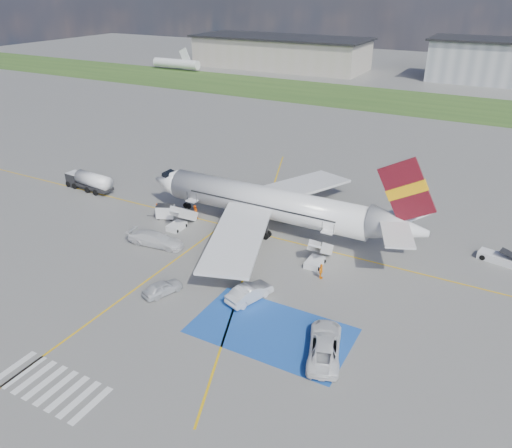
# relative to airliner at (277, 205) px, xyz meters

# --- Properties ---
(ground) EXTENTS (400.00, 400.00, 0.00)m
(ground) POSITION_rel_airliner_xyz_m (-1.51, -14.00, -3.39)
(ground) COLOR #60605E
(ground) RESTS_ON ground
(grass_strip) EXTENTS (400.00, 30.00, 0.01)m
(grass_strip) POSITION_rel_airliner_xyz_m (-1.51, 81.00, -3.39)
(grass_strip) COLOR #2D4C1E
(grass_strip) RESTS_ON ground
(taxiway_line_main) EXTENTS (120.00, 0.20, 0.01)m
(taxiway_line_main) POSITION_rel_airliner_xyz_m (-1.51, -2.00, -3.39)
(taxiway_line_main) COLOR gold
(taxiway_line_main) RESTS_ON ground
(taxiway_line_cross) EXTENTS (0.20, 60.00, 0.01)m
(taxiway_line_cross) POSITION_rel_airliner_xyz_m (-6.51, -24.00, -3.39)
(taxiway_line_cross) COLOR gold
(taxiway_line_cross) RESTS_ON ground
(taxiway_line_diag) EXTENTS (20.71, 56.45, 0.01)m
(taxiway_line_diag) POSITION_rel_airliner_xyz_m (-1.51, -2.00, -3.39)
(taxiway_line_diag) COLOR gold
(taxiway_line_diag) RESTS_ON ground
(staging_box) EXTENTS (14.00, 8.00, 0.01)m
(staging_box) POSITION_rel_airliner_xyz_m (8.49, -18.00, -3.39)
(staging_box) COLOR #1A49A1
(staging_box) RESTS_ON ground
(crosswalk) EXTENTS (9.00, 4.00, 0.01)m
(crosswalk) POSITION_rel_airliner_xyz_m (-3.31, -32.00, -3.39)
(crosswalk) COLOR silver
(crosswalk) RESTS_ON ground
(terminal_west) EXTENTS (60.00, 22.00, 10.00)m
(terminal_west) POSITION_rel_airliner_xyz_m (-56.51, 116.00, 1.61)
(terminal_west) COLOR gray
(terminal_west) RESTS_ON ground
(airliner) EXTENTS (36.81, 32.95, 11.92)m
(airliner) POSITION_rel_airliner_xyz_m (0.00, 0.00, 0.00)
(airliner) COLOR silver
(airliner) RESTS_ON ground
(airstairs_fwd) EXTENTS (1.90, 5.20, 3.60)m
(airstairs_fwd) POSITION_rel_airliner_xyz_m (-11.01, -5.30, -2.77)
(airstairs_fwd) COLOR silver
(airstairs_fwd) RESTS_ON ground
(airstairs_aft) EXTENTS (1.90, 5.20, 3.60)m
(airstairs_aft) POSITION_rel_airliner_xyz_m (7.49, -5.30, -2.77)
(airstairs_aft) COLOR silver
(airstairs_aft) RESTS_ON ground
(fuel_tanker) EXTENTS (8.32, 2.91, 2.79)m
(fuel_tanker) POSITION_rel_airliner_xyz_m (-30.01, -1.42, -2.22)
(fuel_tanker) COLOR black
(fuel_tanker) RESTS_ON ground
(gpu_cart) EXTENTS (2.63, 2.20, 1.88)m
(gpu_cart) POSITION_rel_airliner_xyz_m (-14.11, -3.92, -2.54)
(gpu_cart) COLOR silver
(gpu_cart) RESTS_ON ground
(belt_loader) EXTENTS (5.47, 2.76, 1.58)m
(belt_loader) POSITION_rel_airliner_xyz_m (25.33, 4.63, -3.00)
(belt_loader) COLOR silver
(belt_loader) RESTS_ON ground
(car_silver_a) EXTENTS (2.90, 4.39, 1.39)m
(car_silver_a) POSITION_rel_airliner_xyz_m (-3.55, -17.97, -2.70)
(car_silver_a) COLOR #B8BAC0
(car_silver_a) RESTS_ON ground
(car_silver_b) EXTENTS (3.22, 5.29, 1.65)m
(car_silver_b) POSITION_rel_airliner_xyz_m (4.48, -14.78, -2.57)
(car_silver_b) COLOR #A8A9AF
(car_silver_b) RESTS_ON ground
(van_white_a) EXTENTS (4.19, 6.11, 2.09)m
(van_white_a) POSITION_rel_airliner_xyz_m (13.68, -18.53, -2.35)
(van_white_a) COLOR silver
(van_white_a) RESTS_ON ground
(van_white_b) EXTENTS (5.44, 2.70, 2.05)m
(van_white_b) POSITION_rel_airliner_xyz_m (-10.52, -10.33, -2.37)
(van_white_b) COLOR silver
(van_white_b) RESTS_ON ground
(crew_fwd) EXTENTS (0.67, 0.59, 1.55)m
(crew_fwd) POSITION_rel_airliner_xyz_m (-15.83, -3.47, -2.62)
(crew_fwd) COLOR #FF5C0D
(crew_fwd) RESTS_ON ground
(crew_nose) EXTENTS (0.84, 1.03, 1.95)m
(crew_nose) POSITION_rel_airliner_xyz_m (-10.60, -2.32, -2.42)
(crew_nose) COLOR orange
(crew_nose) RESTS_ON ground
(crew_aft) EXTENTS (0.52, 1.03, 1.69)m
(crew_aft) POSITION_rel_airliner_xyz_m (9.06, -7.87, -2.55)
(crew_aft) COLOR orange
(crew_aft) RESTS_ON ground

